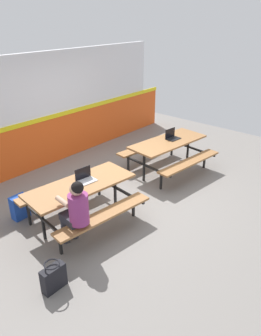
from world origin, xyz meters
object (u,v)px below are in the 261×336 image
Objects in this scene: picnic_table_left at (81,192)px; laptop_silver at (85,178)px; picnic_table_right at (168,148)px; laptop_dark at (172,137)px; tote_bag_bright at (54,277)px; backpack_dark at (20,207)px; student_nearer at (76,209)px.

laptop_silver reaches higher than picnic_table_left.
laptop_silver is (-2.50, -0.01, 0.21)m from picnic_table_right.
laptop_dark reaches higher than picnic_table_left.
laptop_silver is 0.80× the size of tote_bag_bright.
picnic_table_left is at bearing -171.28° from laptop_silver.
laptop_silver is 1.34m from backpack_dark.
backpack_dark is 1.02× the size of tote_bag_bright.
laptop_silver is 1.81m from tote_bag_bright.
backpack_dark is at bearing 165.92° from laptop_dark.
picnic_table_left is 4.44× the size of backpack_dark.
backpack_dark is at bearing 125.99° from picnic_table_left.
picnic_table_left is 1.00× the size of picnic_table_right.
picnic_table_right is 4.07m from tote_bag_bright.
student_nearer reaches higher than backpack_dark.
laptop_silver is 0.78× the size of backpack_dark.
student_nearer is at bearing -170.67° from laptop_dark.
picnic_table_right is at bearing 13.29° from tote_bag_bright.
student_nearer reaches higher than tote_bag_bright.
laptop_silver is at bearing 38.12° from student_nearer.
student_nearer is (-0.52, -0.50, 0.13)m from picnic_table_left.
tote_bag_bright is (-0.78, -0.40, -0.51)m from student_nearer.
tote_bag_bright is (-4.12, -0.95, -0.59)m from laptop_dark.
backpack_dark is at bearing 70.91° from tote_bag_bright.
laptop_dark is at bearing 12.96° from tote_bag_bright.
laptop_silver is at bearing 8.72° from picnic_table_left.
student_nearer reaches higher than picnic_table_left.
laptop_dark is at bearing 0.99° from picnic_table_left.
backpack_dark is (-3.49, 0.87, -0.57)m from laptop_dark.
laptop_dark is at bearing 5.57° from picnic_table_right.
laptop_dark is at bearing 0.58° from laptop_silver.
picnic_table_right is 4.44× the size of backpack_dark.
laptop_dark is 3.64m from backpack_dark.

